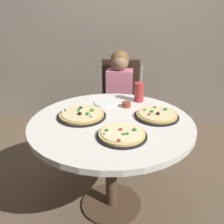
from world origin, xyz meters
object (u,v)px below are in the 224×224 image
object	(u,v)px
sauce_bowl	(126,105)
plate_small	(105,103)
pizza_cheese	(82,115)
soda_cup	(139,92)
dining_table	(111,134)
chair_wooden	(120,100)
pizza_pepperoni	(157,115)
pizza_veggie	(122,134)
diner_child	(119,111)

from	to	relation	value
sauce_bowl	plate_small	distance (m)	0.18
pizza_cheese	soda_cup	distance (m)	0.55
dining_table	plate_small	size ratio (longest dim) A/B	6.46
sauce_bowl	chair_wooden	bearing A→B (deg)	97.53
soda_cup	pizza_pepperoni	bearing A→B (deg)	-67.30
dining_table	chair_wooden	xyz separation A→B (m)	(-0.00, 0.99, -0.12)
chair_wooden	plate_small	bearing A→B (deg)	-96.99
pizza_cheese	plate_small	distance (m)	0.31
pizza_pepperoni	pizza_cheese	bearing A→B (deg)	-175.15
soda_cup	plate_small	xyz separation A→B (m)	(-0.27, -0.08, -0.08)
pizza_veggie	soda_cup	distance (m)	0.64
diner_child	sauce_bowl	bearing A→B (deg)	-79.93
chair_wooden	pizza_veggie	size ratio (longest dim) A/B	2.97
pizza_cheese	chair_wooden	bearing A→B (deg)	76.55
pizza_pepperoni	plate_small	bearing A→B (deg)	150.12
dining_table	soda_cup	world-z (taller)	soda_cup
pizza_veggie	pizza_cheese	bearing A→B (deg)	138.47
dining_table	sauce_bowl	bearing A→B (deg)	71.18
plate_small	diner_child	bearing A→B (deg)	80.32
plate_small	pizza_pepperoni	bearing A→B (deg)	-29.88
soda_cup	dining_table	bearing A→B (deg)	-114.99
dining_table	chair_wooden	world-z (taller)	chair_wooden
chair_wooden	plate_small	size ratio (longest dim) A/B	5.28
diner_child	pizza_cheese	world-z (taller)	diner_child
chair_wooden	pizza_cheese	bearing A→B (deg)	-103.45
chair_wooden	soda_cup	size ratio (longest dim) A/B	3.09
diner_child	pizza_veggie	xyz separation A→B (m)	(0.09, -1.02, 0.28)
pizza_cheese	sauce_bowl	world-z (taller)	pizza_cheese
diner_child	sauce_bowl	world-z (taller)	diner_child
pizza_pepperoni	sauce_bowl	distance (m)	0.29
pizza_veggie	soda_cup	xyz separation A→B (m)	(0.11, 0.63, 0.06)
soda_cup	plate_small	size ratio (longest dim) A/B	1.71
chair_wooden	soda_cup	bearing A→B (deg)	-71.52
chair_wooden	pizza_cheese	distance (m)	0.99
pizza_cheese	plate_small	bearing A→B (deg)	62.80
pizza_veggie	pizza_pepperoni	size ratio (longest dim) A/B	0.99
dining_table	pizza_veggie	distance (m)	0.26
diner_child	sauce_bowl	distance (m)	0.61
chair_wooden	pizza_pepperoni	size ratio (longest dim) A/B	2.95
chair_wooden	soda_cup	world-z (taller)	soda_cup
chair_wooden	pizza_pepperoni	xyz separation A→B (m)	(0.32, -0.88, 0.24)
chair_wooden	pizza_veggie	world-z (taller)	chair_wooden
soda_cup	sauce_bowl	size ratio (longest dim) A/B	4.40
pizza_veggie	pizza_pepperoni	bearing A→B (deg)	53.59
dining_table	pizza_cheese	size ratio (longest dim) A/B	3.27
pizza_pepperoni	sauce_bowl	size ratio (longest dim) A/B	4.60
plate_small	dining_table	bearing A→B (deg)	-76.47
pizza_cheese	sauce_bowl	bearing A→B (deg)	34.69
sauce_bowl	plate_small	xyz separation A→B (m)	(-0.17, 0.06, -0.02)
pizza_pepperoni	soda_cup	world-z (taller)	soda_cup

